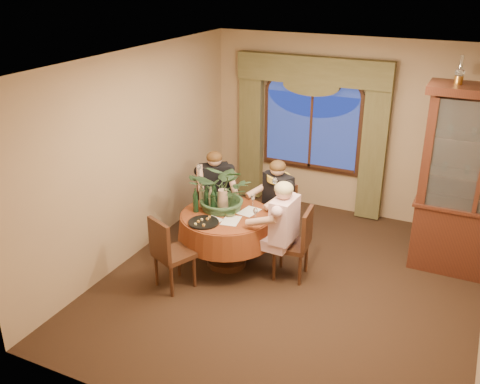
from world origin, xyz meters
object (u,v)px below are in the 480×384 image
at_px(china_cabinet, 479,185).
at_px(chair_right, 291,243).
at_px(centerpiece_plant, 224,168).
at_px(wine_bottle_1, 214,194).
at_px(chair_back_right, 275,216).
at_px(olive_bowl, 230,214).
at_px(wine_bottle_4, 211,199).
at_px(wine_bottle_3, 207,198).
at_px(person_back, 215,194).
at_px(chair_back, 213,205).
at_px(person_pink, 284,233).
at_px(stoneware_vase, 223,200).
at_px(person_scarf, 278,205).
at_px(wine_bottle_5, 196,200).
at_px(chair_front_left, 174,252).
at_px(wine_bottle_2, 213,201).
at_px(dining_table, 227,239).
at_px(oil_lamp_left, 460,70).
at_px(wine_bottle_0, 202,195).

height_order(china_cabinet, chair_right, china_cabinet).
xyz_separation_m(centerpiece_plant, wine_bottle_1, (-0.18, 0.03, -0.42)).
relative_size(chair_back_right, olive_bowl, 6.16).
distance_m(centerpiece_plant, wine_bottle_4, 0.46).
distance_m(chair_right, wine_bottle_3, 1.26).
height_order(chair_back_right, person_back, person_back).
distance_m(chair_right, chair_back, 1.59).
distance_m(chair_back_right, centerpiece_plant, 1.15).
bearing_deg(person_pink, chair_back, 64.71).
bearing_deg(person_pink, china_cabinet, -56.27).
relative_size(china_cabinet, person_pink, 1.80).
bearing_deg(chair_back, stoneware_vase, 88.50).
relative_size(person_scarf, wine_bottle_1, 4.04).
height_order(chair_back, olive_bowl, chair_back).
distance_m(chair_back, wine_bottle_5, 0.94).
height_order(chair_right, chair_front_left, same).
height_order(person_scarf, wine_bottle_2, person_scarf).
bearing_deg(china_cabinet, dining_table, -157.59).
xyz_separation_m(chair_back, wine_bottle_4, (0.34, -0.68, 0.44)).
bearing_deg(chair_right, chair_back_right, 31.35).
bearing_deg(person_pink, oil_lamp_left, -50.24).
bearing_deg(dining_table, chair_back, 128.96).
bearing_deg(stoneware_vase, oil_lamp_left, 23.50).
distance_m(chair_back_right, person_back, 0.95).
relative_size(person_scarf, centerpiece_plant, 1.36).
distance_m(olive_bowl, wine_bottle_1, 0.42).
distance_m(china_cabinet, olive_bowl, 3.14).
distance_m(person_scarf, wine_bottle_4, 1.01).
height_order(chair_back, person_pink, person_pink).
bearing_deg(wine_bottle_0, olive_bowl, -11.38).
xyz_separation_m(wine_bottle_1, wine_bottle_3, (-0.02, -0.17, 0.00)).
height_order(person_back, wine_bottle_2, person_back).
bearing_deg(wine_bottle_2, centerpiece_plant, 62.72).
bearing_deg(china_cabinet, wine_bottle_1, -162.20).
relative_size(person_scarf, wine_bottle_0, 4.04).
distance_m(chair_front_left, wine_bottle_5, 0.79).
relative_size(oil_lamp_left, centerpiece_plant, 0.35).
bearing_deg(stoneware_vase, person_pink, -7.63).
relative_size(china_cabinet, stoneware_vase, 8.27).
bearing_deg(chair_back, chair_right, 117.74).
distance_m(person_scarf, wine_bottle_1, 0.93).
bearing_deg(person_pink, wine_bottle_3, 90.29).
xyz_separation_m(person_back, stoneware_vase, (0.44, -0.61, 0.23)).
height_order(stoneware_vase, wine_bottle_0, wine_bottle_0).
relative_size(stoneware_vase, wine_bottle_1, 0.90).
distance_m(chair_front_left, centerpiece_plant, 1.27).
bearing_deg(stoneware_vase, wine_bottle_4, -159.91).
distance_m(chair_back_right, wine_bottle_5, 1.24).
bearing_deg(dining_table, wine_bottle_1, 146.82).
bearing_deg(chair_right, wine_bottle_2, 90.23).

